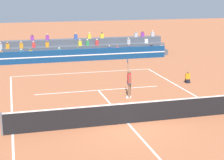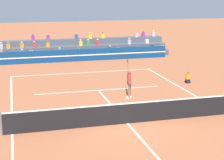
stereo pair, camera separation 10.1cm
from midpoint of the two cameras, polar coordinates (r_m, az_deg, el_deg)
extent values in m
plane|color=#AD603D|center=(18.53, 2.54, -6.63)|extent=(120.00, 120.00, 0.00)
cube|color=white|center=(29.65, -4.35, 1.13)|extent=(11.00, 0.10, 0.01)
cube|color=white|center=(17.77, -14.82, -7.99)|extent=(0.10, 23.80, 0.01)
cube|color=white|center=(24.44, -1.97, -1.56)|extent=(8.25, 0.10, 0.01)
cube|color=white|center=(18.53, 2.54, -6.62)|extent=(0.10, 12.85, 0.01)
cylinder|color=slate|center=(17.59, -16.40, -6.42)|extent=(0.10, 0.10, 1.10)
cube|color=black|center=(18.36, 2.55, -5.17)|extent=(11.90, 0.02, 1.00)
cube|color=white|center=(18.20, 2.57, -3.59)|extent=(11.90, 0.04, 0.06)
cube|color=navy|center=(34.31, -5.90, 3.74)|extent=(18.00, 0.24, 1.10)
cube|color=white|center=(34.18, -5.86, 3.71)|extent=(18.00, 0.02, 0.10)
cube|color=#4C515B|center=(35.60, -6.21, 3.65)|extent=(19.53, 0.95, 0.55)
cube|color=#2D4CA5|center=(36.65, 2.76, 4.78)|extent=(0.32, 0.22, 0.44)
sphere|color=#9E7051|center=(36.60, 2.77, 5.28)|extent=(0.18, 0.18, 0.18)
cube|color=black|center=(37.42, 6.21, 4.90)|extent=(0.32, 0.22, 0.44)
sphere|color=brown|center=(37.38, 6.23, 5.39)|extent=(0.18, 0.18, 0.18)
cube|color=#B2B2B7|center=(37.82, 7.74, 4.95)|extent=(0.32, 0.22, 0.44)
sphere|color=brown|center=(37.77, 7.76, 5.43)|extent=(0.18, 0.18, 0.18)
cube|color=orange|center=(34.97, -16.38, 3.81)|extent=(0.32, 0.22, 0.44)
sphere|color=beige|center=(34.92, -16.42, 4.33)|extent=(0.18, 0.18, 0.18)
cube|color=teal|center=(34.96, -13.47, 3.99)|extent=(0.32, 0.22, 0.44)
sphere|color=beige|center=(34.91, -13.49, 4.51)|extent=(0.18, 0.18, 0.18)
cube|color=teal|center=(35.21, -7.86, 4.30)|extent=(0.32, 0.22, 0.44)
sphere|color=beige|center=(35.16, -7.87, 4.82)|extent=(0.18, 0.18, 0.18)
cube|color=yellow|center=(34.99, -12.11, 4.07)|extent=(0.32, 0.22, 0.44)
sphere|color=brown|center=(34.94, -12.14, 4.59)|extent=(0.18, 0.18, 0.18)
cube|color=#2D4CA5|center=(36.11, -0.22, 4.66)|extent=(0.32, 0.22, 0.44)
sphere|color=tan|center=(36.06, -0.22, 5.17)|extent=(0.18, 0.18, 0.18)
cube|color=teal|center=(35.45, -5.11, 4.44)|extent=(0.32, 0.22, 0.44)
sphere|color=brown|center=(35.41, -5.12, 4.95)|extent=(0.18, 0.18, 0.18)
cube|color=pink|center=(36.31, 0.98, 4.71)|extent=(0.32, 0.22, 0.44)
sphere|color=brown|center=(36.26, 0.98, 5.21)|extent=(0.18, 0.18, 0.18)
cube|color=#4C515B|center=(36.48, -6.46, 4.32)|extent=(19.53, 0.95, 1.10)
cube|color=silver|center=(38.15, 5.41, 5.92)|extent=(0.32, 0.22, 0.44)
sphere|color=brown|center=(38.11, 5.42, 6.40)|extent=(0.18, 0.18, 0.18)
cube|color=yellow|center=(36.37, -4.72, 5.56)|extent=(0.32, 0.22, 0.44)
sphere|color=beige|center=(36.33, -4.73, 6.06)|extent=(0.18, 0.18, 0.18)
cube|color=red|center=(36.70, -2.13, 5.67)|extent=(0.32, 0.22, 0.44)
sphere|color=beige|center=(36.66, -2.13, 6.17)|extent=(0.18, 0.18, 0.18)
cube|color=orange|center=(35.96, -9.66, 5.32)|extent=(0.32, 0.22, 0.44)
sphere|color=brown|center=(35.91, -9.69, 5.82)|extent=(0.18, 0.18, 0.18)
cube|color=#B2B2B7|center=(37.54, 2.71, 5.85)|extent=(0.32, 0.22, 0.44)
sphere|color=tan|center=(37.50, 2.72, 6.33)|extent=(0.18, 0.18, 0.18)
cube|color=orange|center=(35.81, -15.44, 4.99)|extent=(0.32, 0.22, 0.44)
sphere|color=#9E7051|center=(35.77, -15.47, 5.49)|extent=(0.18, 0.18, 0.18)
cube|color=orange|center=(35.82, -13.47, 5.11)|extent=(0.32, 0.22, 0.44)
sphere|color=tan|center=(35.78, -13.50, 5.61)|extent=(0.18, 0.18, 0.18)
cube|color=#338C4C|center=(36.51, -3.59, 5.61)|extent=(0.32, 0.22, 0.44)
sphere|color=beige|center=(36.46, -3.59, 6.11)|extent=(0.18, 0.18, 0.18)
cube|color=#B2B2B7|center=(35.83, -16.47, 4.92)|extent=(0.32, 0.22, 0.44)
sphere|color=beige|center=(35.78, -16.50, 5.43)|extent=(0.18, 0.18, 0.18)
cube|color=red|center=(35.86, -11.67, 5.21)|extent=(0.32, 0.22, 0.44)
sphere|color=tan|center=(35.82, -11.69, 5.72)|extent=(0.18, 0.18, 0.18)
cube|color=#4C515B|center=(37.36, -6.69, 4.96)|extent=(19.53, 0.95, 1.65)
cube|color=yellow|center=(37.71, -1.35, 6.74)|extent=(0.32, 0.22, 0.44)
sphere|color=brown|center=(37.68, -1.36, 7.22)|extent=(0.18, 0.18, 0.18)
cube|color=purple|center=(36.83, -9.63, 6.38)|extent=(0.32, 0.22, 0.44)
sphere|color=tan|center=(36.79, -9.65, 6.87)|extent=(0.18, 0.18, 0.18)
cube|color=purple|center=(36.73, -11.88, 6.26)|extent=(0.32, 0.22, 0.44)
sphere|color=brown|center=(36.69, -11.90, 6.76)|extent=(0.18, 0.18, 0.18)
cube|color=purple|center=(38.95, 4.87, 6.91)|extent=(0.32, 0.22, 0.44)
sphere|color=brown|center=(38.91, 4.88, 7.38)|extent=(0.18, 0.18, 0.18)
cube|color=#B2B2B7|center=(39.33, 6.39, 6.94)|extent=(0.32, 0.22, 0.44)
sphere|color=beige|center=(39.29, 6.41, 7.40)|extent=(0.18, 0.18, 0.18)
cube|color=#B2B2B7|center=(38.70, 3.84, 6.89)|extent=(0.32, 0.22, 0.44)
sphere|color=#9E7051|center=(38.67, 3.85, 7.36)|extent=(0.18, 0.18, 0.18)
cube|color=yellow|center=(37.44, -3.29, 6.66)|extent=(0.32, 0.22, 0.44)
sphere|color=beige|center=(37.40, -3.29, 7.15)|extent=(0.18, 0.18, 0.18)
cube|color=#2D4CA5|center=(37.19, -5.36, 6.58)|extent=(0.32, 0.22, 0.44)
sphere|color=tan|center=(37.15, -5.37, 7.07)|extent=(0.18, 0.18, 0.18)
cube|color=black|center=(26.89, 11.57, -0.30)|extent=(0.28, 0.36, 0.12)
cube|color=black|center=(26.86, 11.58, -0.06)|extent=(0.28, 0.24, 0.18)
cube|color=orange|center=(26.79, 11.61, 0.55)|extent=(0.30, 0.18, 0.40)
sphere|color=brown|center=(26.73, 11.64, 1.15)|extent=(0.17, 0.17, 0.17)
cylinder|color=brown|center=(22.60, 2.74, -1.67)|extent=(0.14, 0.14, 0.90)
cylinder|color=brown|center=(22.82, 2.85, -1.52)|extent=(0.14, 0.14, 0.90)
cube|color=navy|center=(22.58, 2.76, -0.41)|extent=(0.25, 0.35, 0.20)
cube|color=red|center=(22.51, 2.77, 0.34)|extent=(0.25, 0.39, 0.56)
sphere|color=brown|center=(22.43, 2.78, 1.23)|extent=(0.22, 0.22, 0.22)
cube|color=white|center=(22.71, 2.62, -2.66)|extent=(0.28, 0.16, 0.09)
cube|color=white|center=(22.93, 2.74, -2.50)|extent=(0.28, 0.16, 0.09)
cylinder|color=brown|center=(22.29, 2.86, 0.04)|extent=(0.09, 0.09, 0.56)
cylinder|color=brown|center=(22.78, 2.64, 1.70)|extent=(0.15, 0.43, 0.54)
cylinder|color=black|center=(22.94, 2.56, 2.62)|extent=(0.06, 0.16, 0.20)
torus|color=#1E4C99|center=(23.02, 2.53, 3.03)|extent=(0.09, 0.43, 0.43)
sphere|color=#C6DB33|center=(23.61, 1.47, -2.04)|extent=(0.07, 0.07, 0.07)
camera|label=1|loc=(0.05, -89.87, 0.03)|focal=60.00mm
camera|label=2|loc=(0.05, 90.13, -0.03)|focal=60.00mm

